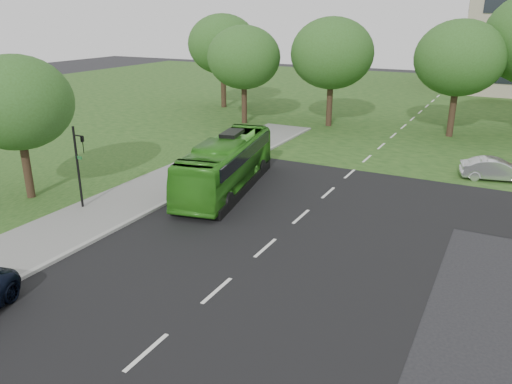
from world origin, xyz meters
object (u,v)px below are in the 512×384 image
traffic_light (79,162)px  tree_side_near (16,103)px  tree_park_c (459,58)px  bus (226,164)px  sedan (496,169)px  tree_park_b (332,53)px  tree_park_f (223,44)px  tree_park_a (244,58)px

traffic_light → tree_side_near: bearing=162.1°
tree_park_c → traffic_light: bearing=-119.0°
bus → sedan: bearing=22.1°
tree_park_b → tree_park_c: bearing=4.0°
tree_park_c → tree_park_f: bearing=172.3°
tree_park_c → traffic_light: 30.18m
traffic_light → sedan: bearing=21.5°
tree_park_b → bus: 19.84m
tree_park_b → tree_park_f: bearing=163.6°
tree_side_near → sedan: bearing=34.0°
tree_park_f → tree_side_near: bearing=-79.9°
tree_park_b → sedan: 18.52m
tree_park_c → tree_side_near: 32.12m
tree_park_c → tree_side_near: tree_park_c is taller
tree_park_b → tree_side_near: size_ratio=1.23×
tree_park_c → tree_side_near: size_ratio=1.21×
bus → tree_park_a: bearing=104.4°
tree_park_a → traffic_light: size_ratio=1.99×
tree_park_b → tree_side_near: 26.79m
tree_park_f → sedan: 31.78m
tree_side_near → sedan: tree_side_near is taller
tree_park_f → sedan: (27.82, -14.15, -5.93)m
tree_park_c → traffic_light: tree_park_c is taller
tree_side_near → traffic_light: size_ratio=1.76×
tree_side_near → traffic_light: tree_side_near is taller
tree_park_b → tree_park_f: (-13.46, 3.95, 0.22)m
bus → traffic_light: traffic_light is taller
tree_park_f → tree_side_near: tree_park_f is taller
traffic_light → tree_park_f: bearing=89.6°
tree_park_c → tree_side_near: bearing=-125.3°
sedan → traffic_light: size_ratio=0.92×
tree_park_a → traffic_light: tree_park_a is taller
tree_park_c → tree_park_a: bearing=-170.0°
sedan → traffic_light: (-18.57, -15.27, 1.91)m
tree_park_a → bus: (8.06, -16.80, -4.45)m
tree_park_c → bus: tree_park_c is taller
tree_park_f → traffic_light: (9.25, -29.42, -4.03)m
tree_park_c → sedan: 12.94m
tree_park_c → tree_park_f: tree_park_f is taller
tree_park_f → tree_park_b: bearing=-16.4°
tree_park_c → tree_park_f: (-23.78, 3.23, 0.29)m
tree_side_near → sedan: (22.61, 15.26, -4.57)m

